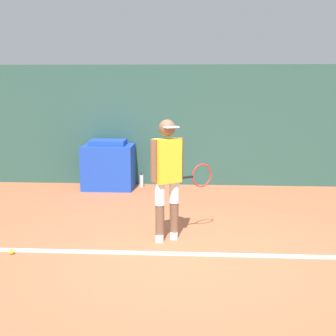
{
  "coord_description": "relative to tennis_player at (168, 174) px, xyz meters",
  "views": [
    {
      "loc": [
        0.21,
        -5.48,
        2.1
      ],
      "look_at": [
        -0.17,
        0.73,
        0.93
      ],
      "focal_mm": 50.0,
      "sensor_mm": 36.0,
      "label": 1
    }
  ],
  "objects": [
    {
      "name": "court_baseline",
      "position": [
        0.16,
        -0.58,
        -0.88
      ],
      "size": [
        21.6,
        0.1,
        0.01
      ],
      "color": "white",
      "rests_on": "ground_plane"
    },
    {
      "name": "back_wall",
      "position": [
        0.16,
        3.39,
        0.32
      ],
      "size": [
        24.0,
        0.1,
        2.41
      ],
      "color": "#2D564C",
      "rests_on": "ground_plane"
    },
    {
      "name": "water_bottle",
      "position": [
        -0.72,
        3.08,
        -0.76
      ],
      "size": [
        0.07,
        0.07,
        0.27
      ],
      "color": "white",
      "rests_on": "ground_plane"
    },
    {
      "name": "tennis_ball",
      "position": [
        -1.88,
        -0.7,
        -0.86
      ],
      "size": [
        0.07,
        0.07,
        0.07
      ],
      "color": "#D1E533",
      "rests_on": "ground_plane"
    },
    {
      "name": "tennis_player",
      "position": [
        0.0,
        0.0,
        0.0
      ],
      "size": [
        0.81,
        0.59,
        1.61
      ],
      "rotation": [
        0.0,
        0.0,
        0.59
      ],
      "color": "brown",
      "rests_on": "ground_plane"
    },
    {
      "name": "ground_plane",
      "position": [
        0.16,
        -0.54,
        -0.89
      ],
      "size": [
        24.0,
        24.0,
        0.0
      ],
      "primitive_type": "plane",
      "color": "#B76642"
    },
    {
      "name": "covered_chair",
      "position": [
        -1.35,
        2.93,
        -0.43
      ],
      "size": [
        0.98,
        0.72,
        0.96
      ],
      "color": "blue",
      "rests_on": "ground_plane"
    }
  ]
}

